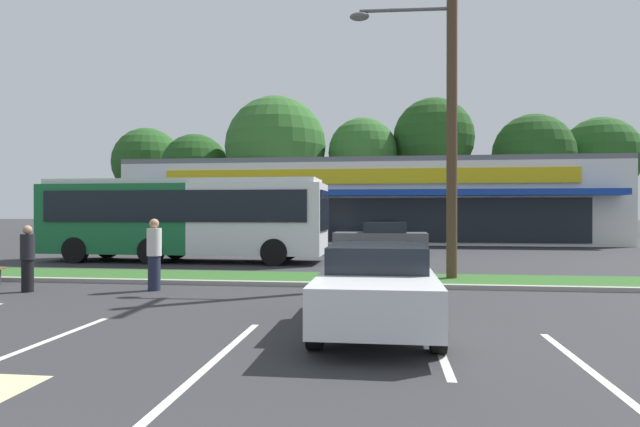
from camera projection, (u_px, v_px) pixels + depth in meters
name	position (u px, v px, depth m)	size (l,w,h in m)	color
grass_median	(254.00, 278.00, 15.65)	(56.00, 2.20, 0.12)	#2D5B23
curb_lip	(243.00, 283.00, 14.44)	(56.00, 0.24, 0.12)	#99968C
parking_stripe_1	(17.00, 352.00, 7.61)	(0.12, 4.80, 0.01)	silver
parking_stripe_2	(212.00, 363.00, 7.06)	(0.12, 4.80, 0.01)	silver
parking_stripe_3	(434.00, 335.00, 8.65)	(0.12, 4.80, 0.01)	silver
parking_stripe_4	(603.00, 381.00, 6.34)	(0.12, 4.80, 0.01)	silver
storefront_building	(367.00, 202.00, 36.34)	(30.05, 11.71, 5.20)	silver
tree_far_left	(147.00, 163.00, 49.90)	(6.39, 6.39, 9.71)	#473323
tree_left	(195.00, 168.00, 46.20)	(5.83, 5.83, 8.62)	#473323
tree_mid_left	(276.00, 147.00, 44.46)	(8.36, 8.36, 11.50)	#473323
tree_mid	(363.00, 153.00, 43.51)	(5.63, 5.63, 9.57)	#473323
tree_mid_right	(434.00, 138.00, 43.49)	(6.53, 6.53, 11.17)	#473323
tree_right	(533.00, 155.00, 42.52)	(6.39, 6.39, 9.68)	#473323
tree_far_right	(600.00, 156.00, 44.56)	(6.48, 6.48, 9.79)	#473323
utility_pole	(447.00, 80.00, 15.09)	(3.03, 2.40, 10.71)	#4C3826
city_bus	(184.00, 217.00, 21.20)	(11.25, 2.79, 3.25)	#196638
car_0	(377.00, 285.00, 9.13)	(1.97, 4.59, 1.43)	silver
car_1	(381.00, 237.00, 25.27)	(4.35, 1.99, 1.46)	#515459
pedestrian_near_bench	(28.00, 258.00, 13.28)	(0.33, 0.33, 1.65)	black
pedestrian_by_pole	(154.00, 254.00, 13.51)	(0.37, 0.37, 1.81)	#1E2338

